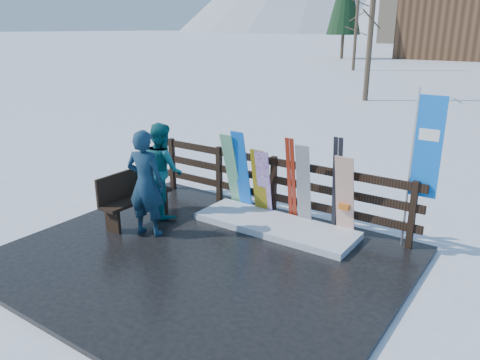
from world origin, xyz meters
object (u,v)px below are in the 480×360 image
Objects in this scene: snowboard_1 at (232,171)px; snowboard_5 at (345,197)px; snowboard_0 at (242,171)px; bench at (134,194)px; snowboard_3 at (264,184)px; person_back at (162,170)px; rental_flag at (423,153)px; snowboard_4 at (303,186)px; person_front at (146,183)px; snowboard_2 at (259,183)px.

snowboard_5 is (2.34, 0.00, -0.04)m from snowboard_1.
snowboard_1 reaches higher than snowboard_5.
snowboard_0 reaches higher than snowboard_5.
bench is 1.92m from snowboard_1.
snowboard_1 is at bearing 180.00° from snowboard_3.
rental_flag is at bearing -138.88° from person_back.
person_back reaches higher than bench.
snowboard_4 is at bearing -0.00° from snowboard_0.
snowboard_0 is 0.52m from snowboard_3.
rental_flag is at bearing -166.39° from person_front.
snowboard_1 is 1.35m from person_back.
snowboard_0 is at bearing -175.21° from rental_flag.
snowboard_4 is 0.60× the size of rental_flag.
snowboard_3 is at bearing 38.96° from bench.
bench is 1.12× the size of snowboard_2.
person_back is at bearing -77.81° from person_front.
rental_flag is 4.53m from person_front.
snowboard_5 is 3.41m from person_back.
snowboard_1 is at bearing 180.00° from snowboard_4.
snowboard_1 is 1.03× the size of snowboard_4.
snowboard_3 is (0.09, 0.00, -0.00)m from snowboard_2.
snowboard_1 is 0.86× the size of person_front.
snowboard_0 is (1.38, 1.52, 0.30)m from bench.
snowboard_3 is at bearing 180.00° from snowboard_4.
snowboard_0 is at bearing 180.00° from snowboard_5.
bench is 2.35m from snowboard_2.
snowboard_3 is at bearing 0.00° from snowboard_1.
person_back is (-0.92, -0.99, 0.12)m from snowboard_1.
snowboard_2 is at bearing 180.00° from snowboard_5.
snowboard_3 is 2.90m from rental_flag.
snowboard_4 is 0.87× the size of person_back.
rental_flag is (2.82, 0.27, 0.94)m from snowboard_2.
snowboard_1 is 1.20× the size of snowboard_3.
snowboard_3 is 1.94m from person_back.
snowboard_2 is at bearing 180.00° from snowboard_3.
snowboard_3 is 1.61m from snowboard_5.
rental_flag reaches higher than person_back.
bench is 0.84× the size of person_back.
snowboard_2 is at bearing -174.53° from rental_flag.
rental_flag is (1.12, 0.27, 0.87)m from snowboard_5.
snowboard_2 reaches higher than snowboard_3.
snowboard_2 is 0.93m from snowboard_4.
rental_flag is (3.22, 0.27, 0.79)m from snowboard_0.
person_front is (0.65, -0.30, 0.42)m from bench.
bench is at bearing -141.04° from snowboard_3.
rental_flag reaches higher than snowboard_4.
snowboard_1 is 3.57m from rental_flag.
snowboard_0 is 1.24× the size of snowboard_2.
snowboard_1 is at bearing 52.99° from bench.
snowboard_0 reaches higher than snowboard_1.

